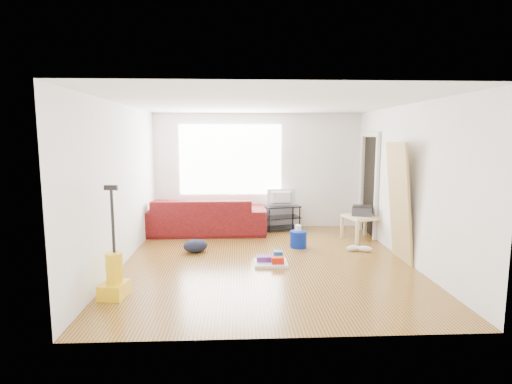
{
  "coord_description": "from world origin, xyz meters",
  "views": [
    {
      "loc": [
        -0.45,
        -6.22,
        1.98
      ],
      "look_at": [
        -0.13,
        0.6,
        1.04
      ],
      "focal_mm": 28.0,
      "sensor_mm": 36.0,
      "label": 1
    }
  ],
  "objects_px": {
    "vacuum": "(114,277)",
    "backpack": "(196,252)",
    "cleaning_tray": "(272,261)",
    "sofa": "(204,233)",
    "side_table": "(362,219)",
    "bucket": "(298,247)",
    "tv_stand": "(281,217)"
  },
  "relations": [
    {
      "from": "tv_stand",
      "to": "backpack",
      "type": "bearing_deg",
      "value": -150.19
    },
    {
      "from": "tv_stand",
      "to": "cleaning_tray",
      "type": "height_order",
      "value": "tv_stand"
    },
    {
      "from": "tv_stand",
      "to": "sofa",
      "type": "bearing_deg",
      "value": 174.31
    },
    {
      "from": "bucket",
      "to": "cleaning_tray",
      "type": "distance_m",
      "value": 1.11
    },
    {
      "from": "side_table",
      "to": "vacuum",
      "type": "bearing_deg",
      "value": -146.44
    },
    {
      "from": "sofa",
      "to": "backpack",
      "type": "relative_size",
      "value": 6.24
    },
    {
      "from": "bucket",
      "to": "vacuum",
      "type": "bearing_deg",
      "value": -141.01
    },
    {
      "from": "sofa",
      "to": "side_table",
      "type": "bearing_deg",
      "value": 167.6
    },
    {
      "from": "backpack",
      "to": "cleaning_tray",
      "type": "bearing_deg",
      "value": -49.87
    },
    {
      "from": "backpack",
      "to": "side_table",
      "type": "bearing_deg",
      "value": -7.52
    },
    {
      "from": "cleaning_tray",
      "to": "backpack",
      "type": "xyz_separation_m",
      "value": [
        -1.27,
        0.72,
        -0.06
      ]
    },
    {
      "from": "side_table",
      "to": "vacuum",
      "type": "distance_m",
      "value": 4.74
    },
    {
      "from": "bucket",
      "to": "vacuum",
      "type": "height_order",
      "value": "vacuum"
    },
    {
      "from": "backpack",
      "to": "vacuum",
      "type": "height_order",
      "value": "vacuum"
    },
    {
      "from": "backpack",
      "to": "vacuum",
      "type": "bearing_deg",
      "value": -133.32
    },
    {
      "from": "tv_stand",
      "to": "bucket",
      "type": "xyz_separation_m",
      "value": [
        0.15,
        -1.44,
        -0.27
      ]
    },
    {
      "from": "tv_stand",
      "to": "cleaning_tray",
      "type": "distance_m",
      "value": 2.43
    },
    {
      "from": "side_table",
      "to": "backpack",
      "type": "relative_size",
      "value": 1.76
    },
    {
      "from": "bucket",
      "to": "backpack",
      "type": "bearing_deg",
      "value": -172.78
    },
    {
      "from": "cleaning_tray",
      "to": "vacuum",
      "type": "bearing_deg",
      "value": -150.18
    },
    {
      "from": "side_table",
      "to": "bucket",
      "type": "xyz_separation_m",
      "value": [
        -1.31,
        -0.48,
        -0.4
      ]
    },
    {
      "from": "vacuum",
      "to": "backpack",
      "type": "bearing_deg",
      "value": 75.53
    },
    {
      "from": "sofa",
      "to": "bucket",
      "type": "bearing_deg",
      "value": 147.22
    },
    {
      "from": "side_table",
      "to": "tv_stand",
      "type": "bearing_deg",
      "value": 146.73
    },
    {
      "from": "cleaning_tray",
      "to": "backpack",
      "type": "height_order",
      "value": "cleaning_tray"
    },
    {
      "from": "backpack",
      "to": "sofa",
      "type": "bearing_deg",
      "value": 68.75
    },
    {
      "from": "cleaning_tray",
      "to": "vacuum",
      "type": "distance_m",
      "value": 2.4
    },
    {
      "from": "bucket",
      "to": "backpack",
      "type": "relative_size",
      "value": 0.73
    },
    {
      "from": "vacuum",
      "to": "cleaning_tray",
      "type": "bearing_deg",
      "value": 38.36
    },
    {
      "from": "side_table",
      "to": "bucket",
      "type": "distance_m",
      "value": 1.45
    },
    {
      "from": "tv_stand",
      "to": "cleaning_tray",
      "type": "relative_size",
      "value": 1.6
    },
    {
      "from": "cleaning_tray",
      "to": "sofa",
      "type": "bearing_deg",
      "value": 120.43
    }
  ]
}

